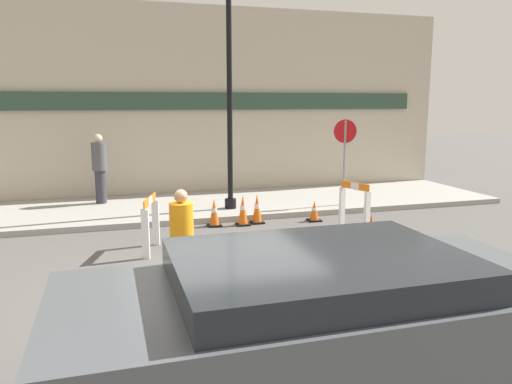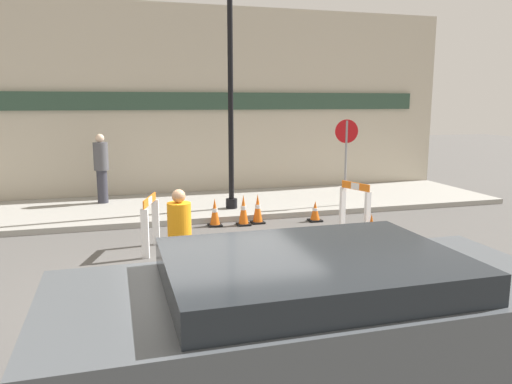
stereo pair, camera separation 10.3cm
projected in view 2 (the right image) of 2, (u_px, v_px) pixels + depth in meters
ground_plane at (215, 300)px, 7.08m from camera, size 60.00×60.00×0.00m
sidewalk_slab at (168, 207)px, 12.98m from camera, size 18.00×3.49×0.14m
storefront_facade at (158, 103)px, 14.22m from camera, size 18.00×0.22×5.50m
streetlamp_post at (230, 44)px, 11.87m from camera, size 0.44×0.44×6.33m
stop_sign at (346, 148)px, 12.73m from camera, size 0.60×0.11×2.21m
barricade_0 at (355, 207)px, 10.45m from camera, size 0.38×0.77×1.12m
barricade_1 at (150, 221)px, 9.32m from camera, size 0.40×0.93×1.05m
traffic_cone_0 at (215, 213)px, 11.27m from camera, size 0.30×0.30×0.63m
traffic_cone_1 at (258, 209)px, 11.53m from camera, size 0.30×0.30×0.69m
traffic_cone_2 at (371, 229)px, 9.90m from camera, size 0.30×0.30×0.60m
traffic_cone_3 at (315, 212)px, 11.74m from camera, size 0.30×0.30×0.49m
traffic_cone_4 at (243, 211)px, 11.34m from camera, size 0.30×0.30×0.71m
traffic_cone_5 at (290, 258)px, 8.07m from camera, size 0.30×0.30×0.58m
person_worker at (180, 241)px, 7.03m from camera, size 0.47×0.47×1.59m
person_pedestrian at (101, 166)px, 13.08m from camera, size 0.52×0.52×1.82m
parked_car_1 at (310, 335)px, 4.06m from camera, size 4.18×1.98×1.59m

